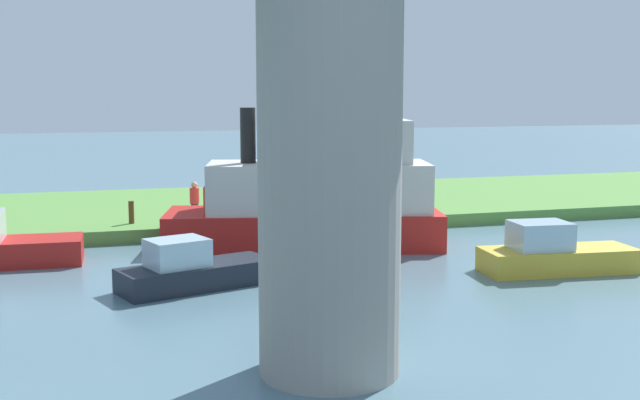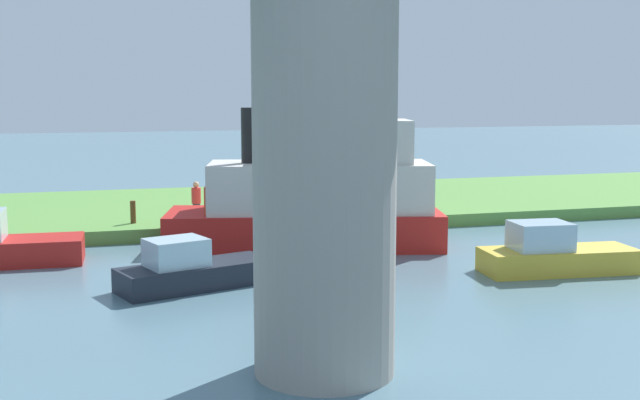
{
  "view_description": "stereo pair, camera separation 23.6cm",
  "coord_description": "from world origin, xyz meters",
  "px_view_note": "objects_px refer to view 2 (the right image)",
  "views": [
    {
      "loc": [
        8.77,
        28.12,
        5.29
      ],
      "look_at": [
        1.7,
        5.0,
        2.0
      ],
      "focal_mm": 44.93,
      "sensor_mm": 36.0,
      "label": 1
    },
    {
      "loc": [
        8.54,
        28.19,
        5.29
      ],
      "look_at": [
        1.7,
        5.0,
        2.0
      ],
      "focal_mm": 44.93,
      "sensor_mm": 36.0,
      "label": 2
    }
  ],
  "objects_px": {
    "person_on_bank": "(196,199)",
    "mooring_post": "(133,212)",
    "bridge_pylon": "(325,143)",
    "motorboat_red": "(191,270)",
    "houseboat_blue": "(314,196)",
    "pontoon_yellow": "(554,254)"
  },
  "relations": [
    {
      "from": "person_on_bank",
      "to": "mooring_post",
      "type": "distance_m",
      "value": 2.51
    },
    {
      "from": "bridge_pylon",
      "to": "motorboat_red",
      "type": "bearing_deg",
      "value": -77.78
    },
    {
      "from": "person_on_bank",
      "to": "mooring_post",
      "type": "bearing_deg",
      "value": 15.19
    },
    {
      "from": "person_on_bank",
      "to": "houseboat_blue",
      "type": "relative_size",
      "value": 0.14
    },
    {
      "from": "mooring_post",
      "to": "bridge_pylon",
      "type": "bearing_deg",
      "value": 99.47
    },
    {
      "from": "motorboat_red",
      "to": "houseboat_blue",
      "type": "bearing_deg",
      "value": -135.69
    },
    {
      "from": "mooring_post",
      "to": "motorboat_red",
      "type": "height_order",
      "value": "motorboat_red"
    },
    {
      "from": "bridge_pylon",
      "to": "mooring_post",
      "type": "distance_m",
      "value": 16.23
    },
    {
      "from": "pontoon_yellow",
      "to": "person_on_bank",
      "type": "bearing_deg",
      "value": -48.12
    },
    {
      "from": "mooring_post",
      "to": "pontoon_yellow",
      "type": "relative_size",
      "value": 0.18
    },
    {
      "from": "person_on_bank",
      "to": "pontoon_yellow",
      "type": "height_order",
      "value": "person_on_bank"
    },
    {
      "from": "bridge_pylon",
      "to": "pontoon_yellow",
      "type": "height_order",
      "value": "bridge_pylon"
    },
    {
      "from": "mooring_post",
      "to": "pontoon_yellow",
      "type": "height_order",
      "value": "pontoon_yellow"
    },
    {
      "from": "bridge_pylon",
      "to": "houseboat_blue",
      "type": "relative_size",
      "value": 0.89
    },
    {
      "from": "bridge_pylon",
      "to": "person_on_bank",
      "type": "relative_size",
      "value": 6.26
    },
    {
      "from": "houseboat_blue",
      "to": "person_on_bank",
      "type": "bearing_deg",
      "value": -51.74
    },
    {
      "from": "bridge_pylon",
      "to": "pontoon_yellow",
      "type": "xyz_separation_m",
      "value": [
        -8.89,
        -6.14,
        -3.81
      ]
    },
    {
      "from": "bridge_pylon",
      "to": "person_on_bank",
      "type": "distance_m",
      "value": 16.6
    },
    {
      "from": "mooring_post",
      "to": "houseboat_blue",
      "type": "distance_m",
      "value": 6.95
    },
    {
      "from": "houseboat_blue",
      "to": "bridge_pylon",
      "type": "bearing_deg",
      "value": 74.94
    },
    {
      "from": "bridge_pylon",
      "to": "motorboat_red",
      "type": "xyz_separation_m",
      "value": [
        1.58,
        -7.28,
        -3.85
      ]
    },
    {
      "from": "motorboat_red",
      "to": "pontoon_yellow",
      "type": "bearing_deg",
      "value": 173.83
    }
  ]
}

